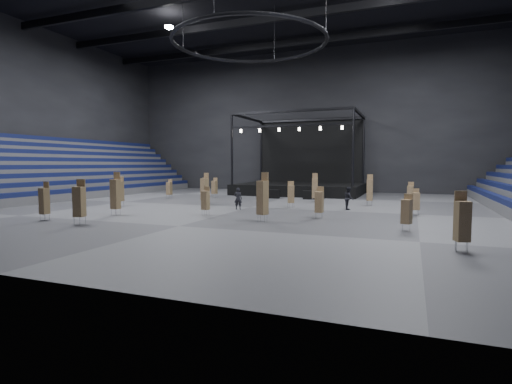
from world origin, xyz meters
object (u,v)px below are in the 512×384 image
(flight_case_left, at_px, (273,194))
(chair_stack_13, at_px, (416,201))
(chair_stack_5, at_px, (215,187))
(chair_stack_6, at_px, (410,194))
(chair_stack_12, at_px, (169,188))
(chair_stack_9, at_px, (79,201))
(chair_stack_11, at_px, (291,194))
(chair_stack_7, at_px, (120,191))
(flight_case_right, at_px, (318,196))
(flight_case_mid, at_px, (309,195))
(chair_stack_16, at_px, (407,211))
(chair_stack_0, at_px, (462,220))
(chair_stack_10, at_px, (205,189))
(stage, at_px, (302,181))
(chair_stack_1, at_px, (263,197))
(chair_stack_14, at_px, (315,188))
(chair_stack_4, at_px, (370,190))
(chair_stack_2, at_px, (115,193))
(crew_member, at_px, (349,198))
(chair_stack_17, at_px, (206,200))
(chair_stack_8, at_px, (319,201))
(man_center, at_px, (238,199))
(chair_stack_15, at_px, (205,190))

(flight_case_left, distance_m, chair_stack_13, 16.32)
(chair_stack_5, distance_m, chair_stack_6, 19.11)
(chair_stack_12, bearing_deg, chair_stack_9, -73.64)
(chair_stack_5, xyz_separation_m, chair_stack_13, (19.34, -7.72, -0.13))
(chair_stack_11, bearing_deg, chair_stack_7, 175.98)
(flight_case_right, bearing_deg, flight_case_left, -173.77)
(flight_case_mid, distance_m, chair_stack_7, 17.81)
(chair_stack_9, bearing_deg, chair_stack_16, 1.58)
(chair_stack_0, bearing_deg, chair_stack_6, 76.91)
(chair_stack_0, height_order, chair_stack_10, chair_stack_10)
(stage, relative_size, chair_stack_11, 6.59)
(chair_stack_1, bearing_deg, chair_stack_14, 108.09)
(chair_stack_4, xyz_separation_m, chair_stack_10, (-12.97, -4.98, 0.07))
(chair_stack_7, bearing_deg, chair_stack_2, -59.17)
(flight_case_mid, bearing_deg, chair_stack_9, -111.78)
(flight_case_left, xyz_separation_m, chair_stack_13, (13.46, -9.21, 0.54))
(chair_stack_11, relative_size, crew_member, 1.21)
(chair_stack_5, xyz_separation_m, chair_stack_16, (18.83, -14.87, -0.06))
(chair_stack_12, xyz_separation_m, crew_member, (18.33, -3.39, -0.18))
(flight_case_mid, distance_m, chair_stack_11, 8.33)
(chair_stack_17, bearing_deg, chair_stack_4, 52.18)
(chair_stack_0, bearing_deg, chair_stack_13, 78.10)
(chair_stack_2, bearing_deg, chair_stack_4, 36.24)
(chair_stack_4, bearing_deg, chair_stack_17, -134.77)
(flight_case_right, distance_m, chair_stack_8, 14.21)
(chair_stack_7, relative_size, chair_stack_8, 1.20)
(chair_stack_6, distance_m, chair_stack_13, 5.35)
(chair_stack_9, xyz_separation_m, chair_stack_12, (-4.99, 16.63, -0.30))
(flight_case_mid, relative_size, crew_member, 0.73)
(chair_stack_16, bearing_deg, flight_case_left, 149.74)
(chair_stack_14, xyz_separation_m, chair_stack_16, (7.91, -13.31, -0.32))
(chair_stack_4, height_order, chair_stack_8, chair_stack_4)
(chair_stack_11, xyz_separation_m, chair_stack_13, (9.17, -1.12, -0.16))
(chair_stack_14, bearing_deg, flight_case_mid, 100.80)
(chair_stack_2, relative_size, chair_stack_6, 1.44)
(chair_stack_14, bearing_deg, stage, 100.04)
(chair_stack_12, distance_m, man_center, 12.21)
(chair_stack_0, distance_m, chair_stack_13, 11.68)
(chair_stack_0, xyz_separation_m, chair_stack_16, (-2.10, 4.42, -0.22))
(chair_stack_15, bearing_deg, crew_member, -22.98)
(chair_stack_12, distance_m, chair_stack_13, 23.63)
(flight_case_mid, distance_m, chair_stack_13, 13.53)
(chair_stack_4, height_order, chair_stack_17, chair_stack_4)
(chair_stack_13, relative_size, man_center, 1.08)
(chair_stack_10, bearing_deg, chair_stack_11, 19.82)
(chair_stack_2, bearing_deg, chair_stack_0, -14.91)
(man_center, bearing_deg, chair_stack_11, -157.36)
(chair_stack_0, height_order, chair_stack_2, chair_stack_2)
(chair_stack_8, xyz_separation_m, chair_stack_10, (-10.79, 4.64, 0.30))
(chair_stack_12, bearing_deg, man_center, -31.80)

